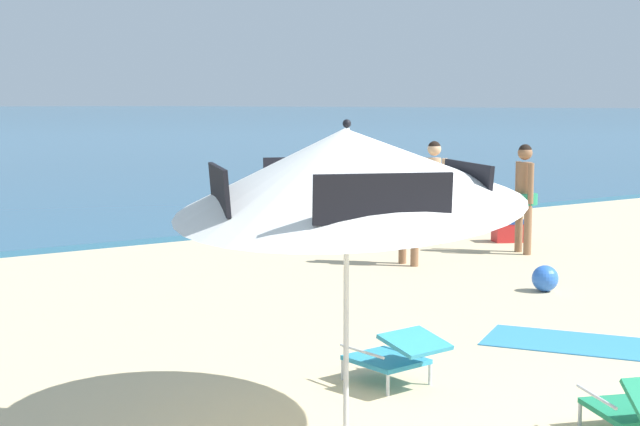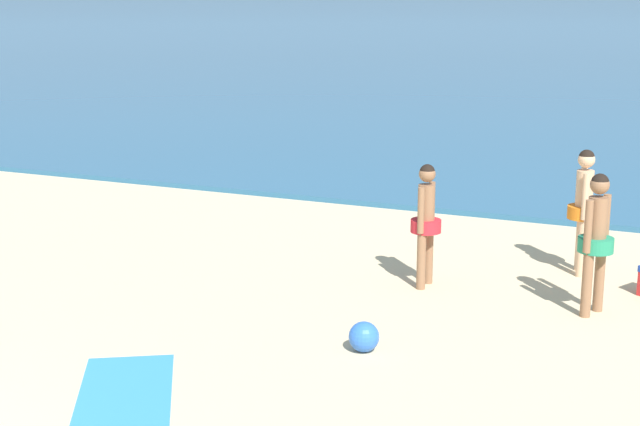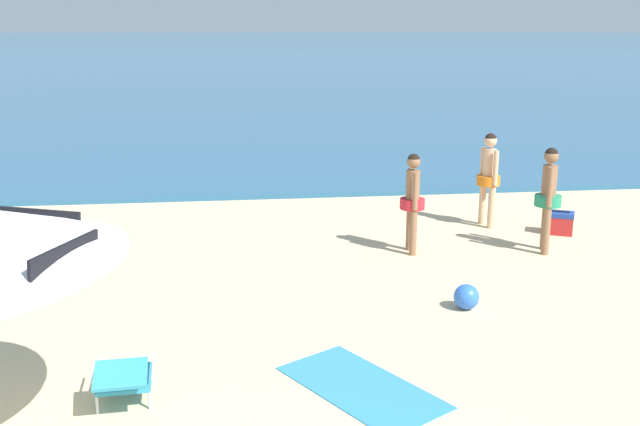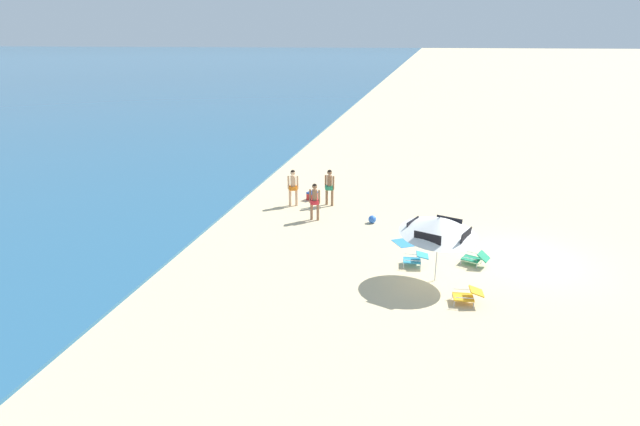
{
  "view_description": "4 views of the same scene",
  "coord_description": "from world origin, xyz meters",
  "px_view_note": "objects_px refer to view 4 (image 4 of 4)",
  "views": [
    {
      "loc": [
        -6.4,
        -2.13,
        2.38
      ],
      "look_at": [
        0.05,
        6.95,
        1.07
      ],
      "focal_mm": 52.49,
      "sensor_mm": 36.0,
      "label": 1
    },
    {
      "loc": [
        6.2,
        -3.29,
        3.84
      ],
      "look_at": [
        1.46,
        7.36,
        1.09
      ],
      "focal_mm": 52.9,
      "sensor_mm": 36.0,
      "label": 2
    },
    {
      "loc": [
        -0.29,
        -2.82,
        3.58
      ],
      "look_at": [
        0.92,
        6.97,
        1.05
      ],
      "focal_mm": 40.35,
      "sensor_mm": 36.0,
      "label": 3
    },
    {
      "loc": [
        -18.35,
        3.64,
        7.6
      ],
      "look_at": [
        -0.63,
        7.35,
        1.45
      ],
      "focal_mm": 29.09,
      "sensor_mm": 36.0,
      "label": 4
    }
  ],
  "objects_px": {
    "person_standing_beside": "(330,185)",
    "beach_ball": "(372,219)",
    "person_standing_near_shore": "(315,199)",
    "beach_umbrella_striped_main": "(439,226)",
    "lounge_chair_facing_sea": "(416,259)",
    "lounge_chair_under_umbrella": "(468,295)",
    "person_wading_in": "(293,185)",
    "beach_towel": "(417,241)",
    "lounge_chair_beside_umbrella": "(476,258)",
    "cooler_box": "(312,196)"
  },
  "relations": [
    {
      "from": "person_standing_beside",
      "to": "beach_ball",
      "type": "bearing_deg",
      "value": -132.44
    },
    {
      "from": "person_standing_near_shore",
      "to": "beach_umbrella_striped_main",
      "type": "bearing_deg",
      "value": -134.34
    },
    {
      "from": "lounge_chair_facing_sea",
      "to": "person_standing_near_shore",
      "type": "distance_m",
      "value": 6.05
    },
    {
      "from": "lounge_chair_under_umbrella",
      "to": "person_standing_beside",
      "type": "distance_m",
      "value": 10.46
    },
    {
      "from": "lounge_chair_facing_sea",
      "to": "person_wading_in",
      "type": "distance_m",
      "value": 8.33
    },
    {
      "from": "beach_ball",
      "to": "beach_towel",
      "type": "bearing_deg",
      "value": -131.9
    },
    {
      "from": "lounge_chair_facing_sea",
      "to": "beach_towel",
      "type": "bearing_deg",
      "value": 0.5
    },
    {
      "from": "lounge_chair_beside_umbrella",
      "to": "beach_ball",
      "type": "bearing_deg",
      "value": 48.19
    },
    {
      "from": "person_standing_beside",
      "to": "person_wading_in",
      "type": "bearing_deg",
      "value": 103.62
    },
    {
      "from": "person_standing_near_shore",
      "to": "cooler_box",
      "type": "distance_m",
      "value": 3.12
    },
    {
      "from": "lounge_chair_under_umbrella",
      "to": "beach_towel",
      "type": "xyz_separation_m",
      "value": [
        4.79,
        1.65,
        -0.27
      ]
    },
    {
      "from": "person_wading_in",
      "to": "beach_ball",
      "type": "relative_size",
      "value": 5.19
    },
    {
      "from": "lounge_chair_under_umbrella",
      "to": "beach_ball",
      "type": "distance_m",
      "value": 7.46
    },
    {
      "from": "lounge_chair_beside_umbrella",
      "to": "person_wading_in",
      "type": "height_order",
      "value": "person_wading_in"
    },
    {
      "from": "lounge_chair_facing_sea",
      "to": "beach_ball",
      "type": "bearing_deg",
      "value": 25.57
    },
    {
      "from": "cooler_box",
      "to": "beach_ball",
      "type": "bearing_deg",
      "value": -130.45
    },
    {
      "from": "lounge_chair_under_umbrella",
      "to": "lounge_chair_facing_sea",
      "type": "distance_m",
      "value": 2.91
    },
    {
      "from": "person_wading_in",
      "to": "lounge_chair_beside_umbrella",
      "type": "bearing_deg",
      "value": -123.51
    },
    {
      "from": "lounge_chair_under_umbrella",
      "to": "person_standing_beside",
      "type": "xyz_separation_m",
      "value": [
        8.63,
        5.88,
        0.73
      ]
    },
    {
      "from": "person_standing_near_shore",
      "to": "beach_ball",
      "type": "distance_m",
      "value": 2.64
    },
    {
      "from": "lounge_chair_under_umbrella",
      "to": "person_wading_in",
      "type": "relative_size",
      "value": 0.52
    },
    {
      "from": "lounge_chair_facing_sea",
      "to": "person_wading_in",
      "type": "relative_size",
      "value": 0.51
    },
    {
      "from": "person_standing_beside",
      "to": "beach_ball",
      "type": "distance_m",
      "value": 3.2
    },
    {
      "from": "lounge_chair_beside_umbrella",
      "to": "lounge_chair_facing_sea",
      "type": "bearing_deg",
      "value": 104.12
    },
    {
      "from": "lounge_chair_beside_umbrella",
      "to": "beach_towel",
      "type": "xyz_separation_m",
      "value": [
        1.85,
        2.08,
        -0.26
      ]
    },
    {
      "from": "lounge_chair_facing_sea",
      "to": "person_standing_near_shore",
      "type": "bearing_deg",
      "value": 48.24
    },
    {
      "from": "person_wading_in",
      "to": "cooler_box",
      "type": "height_order",
      "value": "person_wading_in"
    },
    {
      "from": "cooler_box",
      "to": "lounge_chair_facing_sea",
      "type": "bearing_deg",
      "value": -142.78
    },
    {
      "from": "beach_umbrella_striped_main",
      "to": "beach_ball",
      "type": "distance_m",
      "value": 6.06
    },
    {
      "from": "lounge_chair_under_umbrella",
      "to": "cooler_box",
      "type": "bearing_deg",
      "value": 36.39
    },
    {
      "from": "lounge_chair_facing_sea",
      "to": "cooler_box",
      "type": "xyz_separation_m",
      "value": [
        6.93,
        5.26,
        -0.08
      ]
    },
    {
      "from": "lounge_chair_under_umbrella",
      "to": "person_standing_near_shore",
      "type": "xyz_separation_m",
      "value": [
        6.42,
        6.11,
        0.68
      ]
    },
    {
      "from": "lounge_chair_facing_sea",
      "to": "person_wading_in",
      "type": "height_order",
      "value": "person_wading_in"
    },
    {
      "from": "cooler_box",
      "to": "beach_towel",
      "type": "height_order",
      "value": "cooler_box"
    },
    {
      "from": "lounge_chair_facing_sea",
      "to": "beach_umbrella_striped_main",
      "type": "bearing_deg",
      "value": -147.03
    },
    {
      "from": "beach_umbrella_striped_main",
      "to": "lounge_chair_facing_sea",
      "type": "distance_m",
      "value": 2.06
    },
    {
      "from": "lounge_chair_under_umbrella",
      "to": "person_standing_beside",
      "type": "bearing_deg",
      "value": 34.28
    },
    {
      "from": "beach_umbrella_striped_main",
      "to": "lounge_chair_beside_umbrella",
      "type": "distance_m",
      "value": 2.66
    },
    {
      "from": "lounge_chair_under_umbrella",
      "to": "lounge_chair_facing_sea",
      "type": "relative_size",
      "value": 1.02
    },
    {
      "from": "beach_umbrella_striped_main",
      "to": "lounge_chair_beside_umbrella",
      "type": "bearing_deg",
      "value": -41.73
    },
    {
      "from": "person_standing_beside",
      "to": "lounge_chair_facing_sea",
      "type": "bearing_deg",
      "value": -145.59
    },
    {
      "from": "person_standing_near_shore",
      "to": "cooler_box",
      "type": "relative_size",
      "value": 2.76
    },
    {
      "from": "lounge_chair_under_umbrella",
      "to": "lounge_chair_beside_umbrella",
      "type": "height_order",
      "value": "lounge_chair_beside_umbrella"
    },
    {
      "from": "lounge_chair_facing_sea",
      "to": "beach_towel",
      "type": "height_order",
      "value": "lounge_chair_facing_sea"
    },
    {
      "from": "person_standing_beside",
      "to": "beach_towel",
      "type": "bearing_deg",
      "value": -132.19
    },
    {
      "from": "person_standing_near_shore",
      "to": "cooler_box",
      "type": "bearing_deg",
      "value": 14.86
    },
    {
      "from": "person_standing_beside",
      "to": "person_wading_in",
      "type": "xyz_separation_m",
      "value": [
        -0.41,
        1.67,
        0.0
      ]
    },
    {
      "from": "person_wading_in",
      "to": "cooler_box",
      "type": "distance_m",
      "value": 1.54
    },
    {
      "from": "beach_umbrella_striped_main",
      "to": "person_wading_in",
      "type": "distance_m",
      "value": 9.55
    },
    {
      "from": "person_standing_near_shore",
      "to": "person_wading_in",
      "type": "distance_m",
      "value": 2.3
    }
  ]
}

